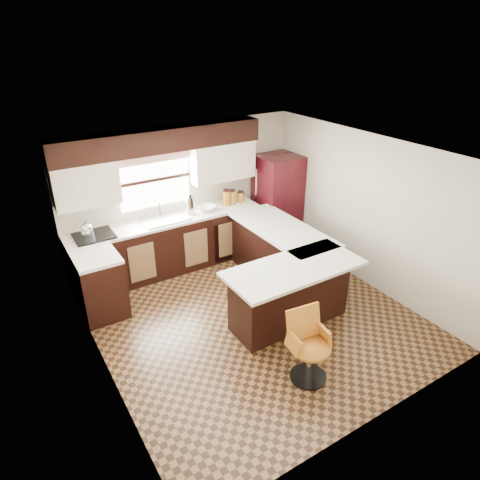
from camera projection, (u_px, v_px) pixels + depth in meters
floor at (253, 317)px, 6.22m from camera, size 4.40×4.40×0.00m
ceiling at (255, 155)px, 5.15m from camera, size 4.40×4.40×0.00m
wall_back at (183, 194)px, 7.36m from camera, size 4.40×0.00×4.40m
wall_front at (383, 333)px, 4.01m from camera, size 4.40×0.00×4.40m
wall_left at (95, 289)px, 4.70m from camera, size 0.00×4.40×4.40m
wall_right at (366, 211)px, 6.68m from camera, size 0.00×4.40×4.40m
base_cab_back at (169, 246)px, 7.25m from camera, size 3.30×0.60×0.90m
base_cab_left at (100, 286)px, 6.12m from camera, size 0.60×0.70×0.90m
counter_back at (167, 220)px, 7.04m from camera, size 3.30×0.60×0.04m
counter_left at (95, 257)px, 5.91m from camera, size 0.60×0.70×0.04m
soffit at (161, 140)px, 6.58m from camera, size 3.40×0.35×0.36m
upper_cab_left at (85, 185)px, 6.23m from camera, size 0.94×0.35×0.64m
upper_cab_right at (222, 161)px, 7.31m from camera, size 1.14×0.35×0.64m
window_pane at (155, 180)px, 6.95m from camera, size 1.20×0.02×0.90m
valance at (153, 157)px, 6.75m from camera, size 1.30×0.06×0.18m
sink at (165, 219)px, 6.99m from camera, size 0.75×0.45×0.03m
dishwasher at (229, 239)px, 7.52m from camera, size 0.58×0.03×0.78m
cooktop at (94, 236)px, 6.45m from camera, size 0.58×0.50×0.02m
peninsula_long at (278, 256)px, 6.92m from camera, size 0.60×1.95×0.90m
peninsula_return at (290, 294)px, 5.93m from camera, size 1.65×0.60×0.90m
counter_pen_long at (282, 229)px, 6.73m from camera, size 0.84×1.95×0.04m
counter_pen_return at (294, 268)px, 5.64m from camera, size 1.89×0.84×0.04m
refrigerator at (277, 201)px, 8.00m from camera, size 0.74×0.71×1.72m
bar_chair at (311, 348)px, 4.94m from camera, size 0.53×0.53×0.90m
kettle at (87, 229)px, 6.35m from camera, size 0.18×0.18×0.24m
percolator at (191, 205)px, 7.17m from camera, size 0.15×0.15×0.31m
mixing_bowl at (207, 208)px, 7.37m from camera, size 0.40×0.40×0.07m
canister_large at (226, 198)px, 7.53m from camera, size 0.14×0.14×0.26m
canister_med at (232, 198)px, 7.59m from camera, size 0.12×0.12×0.24m
canister_small at (241, 197)px, 7.69m from camera, size 0.13×0.13×0.18m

